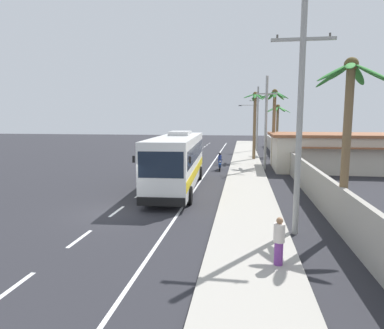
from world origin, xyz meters
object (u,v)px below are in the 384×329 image
at_px(motorcycle_beside_bus, 220,163).
at_px(utility_pole_nearest, 300,115).
at_px(utility_pole_far, 257,117).
at_px(utility_pole_mid, 266,122).
at_px(utility_pole_distant, 254,118).
at_px(palm_third, 255,114).
at_px(palm_second, 348,115).
at_px(coach_bus_foreground, 178,159).
at_px(palm_nearest, 277,119).
at_px(roadside_building, 339,152).
at_px(palm_fourth, 274,114).
at_px(pedestrian_near_kerb, 279,240).

bearing_deg(motorcycle_beside_bus, utility_pole_nearest, -75.76).
bearing_deg(utility_pole_far, utility_pole_mid, -89.53).
distance_m(utility_pole_mid, utility_pole_distant, 36.33).
distance_m(motorcycle_beside_bus, utility_pole_nearest, 18.09).
height_order(utility_pole_nearest, palm_third, utility_pole_nearest).
relative_size(utility_pole_mid, palm_second, 1.20).
xyz_separation_m(motorcycle_beside_bus, utility_pole_mid, (4.17, 1.12, 3.83)).
bearing_deg(coach_bus_foreground, motorcycle_beside_bus, 75.21).
distance_m(motorcycle_beside_bus, palm_second, 18.10).
distance_m(utility_pole_distant, palm_nearest, 23.94).
bearing_deg(coach_bus_foreground, utility_pole_distant, 81.97).
bearing_deg(palm_nearest, motorcycle_beside_bus, -115.27).
height_order(coach_bus_foreground, roadside_building, coach_bus_foreground).
distance_m(utility_pole_nearest, roadside_building, 20.25).
bearing_deg(utility_pole_mid, utility_pole_far, 90.47).
distance_m(utility_pole_nearest, palm_nearest, 30.73).
bearing_deg(palm_second, coach_bus_foreground, 138.44).
relative_size(utility_pole_far, palm_nearest, 1.42).
height_order(palm_third, roadside_building, palm_third).
bearing_deg(palm_third, palm_fourth, -69.47).
height_order(pedestrian_near_kerb, utility_pole_far, utility_pole_far).
relative_size(pedestrian_near_kerb, utility_pole_distant, 0.17).
distance_m(palm_nearest, palm_fourth, 10.09).
height_order(utility_pole_far, utility_pole_distant, utility_pole_far).
height_order(utility_pole_far, roadside_building, utility_pole_far).
relative_size(motorcycle_beside_bus, pedestrian_near_kerb, 1.25).
height_order(pedestrian_near_kerb, utility_pole_nearest, utility_pole_nearest).
height_order(utility_pole_mid, palm_fourth, utility_pole_mid).
xyz_separation_m(palm_nearest, palm_second, (-0.10, -30.02, 0.27)).
bearing_deg(motorcycle_beside_bus, pedestrian_near_kerb, -80.90).
bearing_deg(utility_pole_nearest, utility_pole_far, 90.47).
bearing_deg(palm_second, palm_third, 96.82).
bearing_deg(utility_pole_mid, motorcycle_beside_bus, -164.92).
relative_size(coach_bus_foreground, utility_pole_mid, 1.42).
distance_m(pedestrian_near_kerb, utility_pole_mid, 21.97).
xyz_separation_m(utility_pole_mid, utility_pole_far, (-0.15, 18.17, 0.45)).
xyz_separation_m(utility_pole_distant, palm_third, (-0.83, -29.18, 0.42)).
bearing_deg(coach_bus_foreground, roadside_building, 38.33).
relative_size(motorcycle_beside_bus, utility_pole_distant, 0.21).
relative_size(utility_pole_nearest, palm_second, 1.31).
distance_m(coach_bus_foreground, pedestrian_near_kerb, 13.10).
height_order(pedestrian_near_kerb, utility_pole_distant, utility_pole_distant).
height_order(utility_pole_far, palm_second, utility_pole_far).
xyz_separation_m(palm_second, palm_fourth, (-1.21, 20.03, 0.29)).
distance_m(pedestrian_near_kerb, roadside_building, 23.65).
height_order(motorcycle_beside_bus, palm_second, palm_second).
distance_m(palm_second, palm_fourth, 20.07).
bearing_deg(palm_second, utility_pole_mid, 97.01).
xyz_separation_m(utility_pole_mid, palm_nearest, (2.25, 12.49, 0.20)).
height_order(utility_pole_distant, palm_third, utility_pole_distant).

